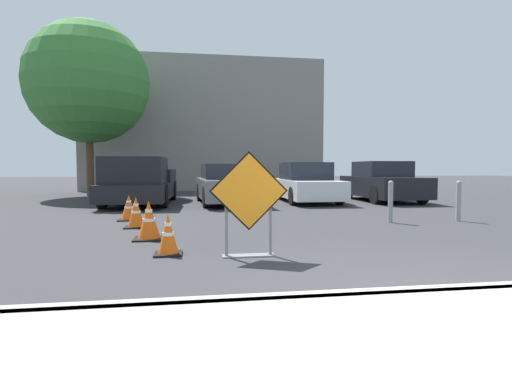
% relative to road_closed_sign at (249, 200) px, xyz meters
% --- Properties ---
extents(ground_plane, '(96.00, 96.00, 0.00)m').
position_rel_road_closed_sign_xyz_m(ground_plane, '(1.50, 7.84, -0.81)').
color(ground_plane, '#333335').
extents(curb_lip, '(23.76, 0.20, 0.14)m').
position_rel_road_closed_sign_xyz_m(curb_lip, '(1.50, -2.16, -0.74)').
color(curb_lip, '#999993').
rests_on(curb_lip, ground_plane).
extents(road_closed_sign, '(1.11, 0.20, 1.49)m').
position_rel_road_closed_sign_xyz_m(road_closed_sign, '(0.00, 0.00, 0.00)').
color(road_closed_sign, black).
rests_on(road_closed_sign, ground_plane).
extents(traffic_cone_nearest, '(0.39, 0.39, 0.60)m').
position_rel_road_closed_sign_xyz_m(traffic_cone_nearest, '(-1.13, 0.32, -0.52)').
color(traffic_cone_nearest, black).
rests_on(traffic_cone_nearest, ground_plane).
extents(traffic_cone_second, '(0.52, 0.52, 0.68)m').
position_rel_road_closed_sign_xyz_m(traffic_cone_second, '(-1.55, 1.64, -0.48)').
color(traffic_cone_second, black).
rests_on(traffic_cone_second, ground_plane).
extents(traffic_cone_third, '(0.46, 0.46, 0.66)m').
position_rel_road_closed_sign_xyz_m(traffic_cone_third, '(-1.98, 3.12, -0.49)').
color(traffic_cone_third, black).
rests_on(traffic_cone_third, ground_plane).
extents(traffic_cone_fourth, '(0.50, 0.50, 0.61)m').
position_rel_road_closed_sign_xyz_m(traffic_cone_fourth, '(-2.33, 4.37, -0.51)').
color(traffic_cone_fourth, black).
rests_on(traffic_cone_fourth, ground_plane).
extents(pickup_truck, '(2.23, 5.44, 1.61)m').
position_rel_road_closed_sign_xyz_m(pickup_truck, '(-2.63, 8.62, -0.09)').
color(pickup_truck, black).
rests_on(pickup_truck, ground_plane).
extents(parked_car_nearest, '(2.15, 4.60, 1.40)m').
position_rel_road_closed_sign_xyz_m(parked_car_nearest, '(0.36, 8.58, -0.15)').
color(parked_car_nearest, slate).
rests_on(parked_car_nearest, ground_plane).
extents(parked_car_second, '(1.88, 4.55, 1.47)m').
position_rel_road_closed_sign_xyz_m(parked_car_second, '(3.35, 8.99, -0.14)').
color(parked_car_second, silver).
rests_on(parked_car_second, ground_plane).
extents(parked_car_third, '(1.98, 4.27, 1.51)m').
position_rel_road_closed_sign_xyz_m(parked_car_third, '(6.34, 8.84, -0.11)').
color(parked_car_third, black).
rests_on(parked_car_third, ground_plane).
extents(bollard_nearest, '(0.12, 0.12, 0.97)m').
position_rel_road_closed_sign_xyz_m(bollard_nearest, '(3.69, 3.05, -0.30)').
color(bollard_nearest, gray).
rests_on(bollard_nearest, ground_plane).
extents(bollard_second, '(0.12, 0.12, 0.96)m').
position_rel_road_closed_sign_xyz_m(bollard_second, '(5.41, 3.05, -0.30)').
color(bollard_second, gray).
rests_on(bollard_second, ground_plane).
extents(building_facade_backdrop, '(13.51, 5.00, 7.46)m').
position_rel_road_closed_sign_xyz_m(building_facade_backdrop, '(-0.19, 19.25, 2.92)').
color(building_facade_backdrop, gray).
rests_on(building_facade_backdrop, ground_plane).
extents(street_tree_behind_lot, '(5.37, 5.37, 7.75)m').
position_rel_road_closed_sign_xyz_m(street_tree_behind_lot, '(-5.44, 13.41, 4.25)').
color(street_tree_behind_lot, '#513823').
rests_on(street_tree_behind_lot, ground_plane).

